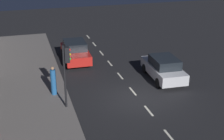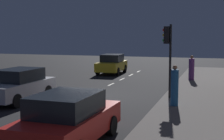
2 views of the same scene
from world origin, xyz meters
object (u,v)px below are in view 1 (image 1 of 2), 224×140
object	(u,v)px
parked_car_1	(75,51)
pedestrian_1	(53,82)
parked_car_0	(163,68)
traffic_light	(66,63)

from	to	relation	value
parked_car_1	pedestrian_1	world-z (taller)	pedestrian_1
parked_car_0	parked_car_1	bearing A→B (deg)	137.32
traffic_light	parked_car_1	distance (m)	8.05
parked_car_1	pedestrian_1	distance (m)	6.26
parked_car_1	traffic_light	bearing A→B (deg)	78.20
parked_car_0	pedestrian_1	distance (m)	7.53
parked_car_0	parked_car_1	xyz separation A→B (m)	(5.13, -5.22, 0.00)
traffic_light	parked_car_0	bearing A→B (deg)	-161.02
traffic_light	parked_car_0	xyz separation A→B (m)	(-6.91, -2.38, -1.97)
parked_car_1	pedestrian_1	xyz separation A→B (m)	(2.38, 5.79, 0.19)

